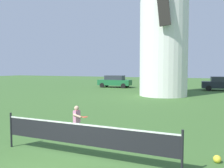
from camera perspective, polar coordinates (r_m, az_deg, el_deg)
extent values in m
cylinder|color=white|center=(22.54, 12.30, 13.05)|extent=(4.29, 4.29, 12.33)
cylinder|color=black|center=(8.35, -22.99, -10.06)|extent=(0.06, 0.06, 1.10)
cylinder|color=black|center=(5.93, 16.45, -15.63)|extent=(0.06, 0.06, 1.10)
cube|color=black|center=(6.71, -6.97, -12.07)|extent=(5.22, 0.01, 0.55)
cube|color=white|center=(6.64, -6.99, -9.62)|extent=(5.22, 0.02, 0.04)
cylinder|color=#9E937F|center=(8.99, -8.12, -10.71)|extent=(0.10, 0.10, 0.52)
cylinder|color=#9E937F|center=(8.89, -8.72, -10.89)|extent=(0.10, 0.10, 0.52)
cube|color=pink|center=(8.83, -8.45, -7.72)|extent=(0.18, 0.27, 0.46)
sphere|color=#DBB28E|center=(8.77, -8.47, -5.72)|extent=(0.17, 0.17, 0.17)
cylinder|color=#DBB28E|center=(8.96, -7.75, -7.68)|extent=(0.07, 0.07, 0.35)
cylinder|color=#DBB28E|center=(8.61, -8.31, -7.55)|extent=(0.36, 0.13, 0.13)
cylinder|color=#D84C33|center=(8.52, -7.60, -7.66)|extent=(0.22, 0.06, 0.04)
ellipsoid|color=#D84C33|center=(8.38, -6.44, -7.85)|extent=(0.22, 0.27, 0.03)
sphere|color=yellow|center=(7.18, 23.85, -16.09)|extent=(0.21, 0.21, 0.21)
cube|color=#1E6638|center=(31.09, 0.65, 0.38)|extent=(4.34, 1.94, 0.70)
cube|color=#2D333D|center=(31.06, 0.65, 1.54)|extent=(2.46, 1.63, 0.56)
cylinder|color=black|center=(31.48, 3.65, -0.23)|extent=(0.61, 0.21, 0.60)
cylinder|color=black|center=(29.86, 2.72, -0.44)|extent=(0.61, 0.21, 0.60)
cylinder|color=black|center=(32.41, -1.25, -0.10)|extent=(0.61, 0.21, 0.60)
cylinder|color=black|center=(30.84, -2.40, -0.30)|extent=(0.61, 0.21, 0.60)
cube|color=#999919|center=(29.49, 11.10, 0.12)|extent=(4.39, 2.11, 0.70)
cube|color=#2D333D|center=(29.45, 11.12, 1.34)|extent=(2.51, 1.72, 0.56)
cylinder|color=black|center=(30.22, 14.00, -0.50)|extent=(0.61, 0.24, 0.60)
cylinder|color=black|center=(28.53, 13.77, -0.74)|extent=(0.61, 0.24, 0.60)
cylinder|color=black|center=(30.55, 8.60, -0.38)|extent=(0.61, 0.24, 0.60)
cylinder|color=black|center=(28.88, 8.05, -0.62)|extent=(0.61, 0.24, 0.60)
cube|color=#1E232D|center=(29.28, 24.94, -0.19)|extent=(4.53, 2.09, 0.70)
cube|color=#2D333D|center=(29.24, 24.98, 1.04)|extent=(2.59, 1.71, 0.56)
cylinder|color=black|center=(30.01, 21.90, -0.69)|extent=(0.61, 0.23, 0.60)
cylinder|color=black|center=(28.32, 22.12, -0.95)|extent=(0.61, 0.23, 0.60)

